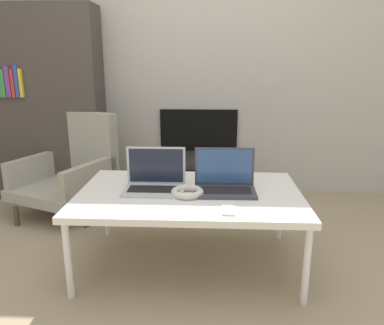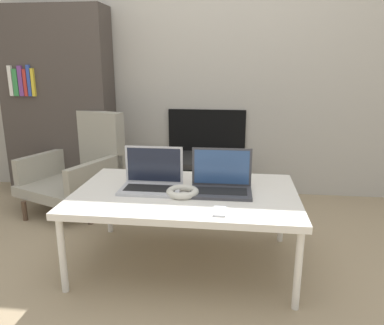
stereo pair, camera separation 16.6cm
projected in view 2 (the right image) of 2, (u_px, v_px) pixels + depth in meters
name	position (u px, v px, depth m)	size (l,w,h in m)	color
ground_plane	(177.00, 295.00, 1.90)	(14.00, 14.00, 0.00)	#998466
wall_back	(207.00, 44.00, 3.13)	(7.00, 0.08, 2.60)	#ADA89E
table	(186.00, 197.00, 2.10)	(1.24, 0.79, 0.45)	silver
laptop_left	(152.00, 180.00, 2.12)	(0.34, 0.22, 0.23)	#B2B2B7
laptop_right	(221.00, 182.00, 2.08)	(0.34, 0.22, 0.23)	#38383D
headphones	(183.00, 192.00, 2.03)	(0.18, 0.18, 0.04)	beige
phone	(220.00, 211.00, 1.81)	(0.06, 0.12, 0.01)	silver
tv	(204.00, 179.00, 3.14)	(0.56, 0.48, 0.38)	black
armchair	(80.00, 165.00, 3.03)	(0.81, 0.82, 0.76)	gray
bookshelf	(60.00, 104.00, 3.22)	(0.90, 0.32, 1.59)	#3F3833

